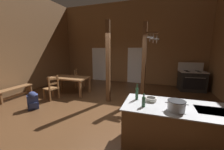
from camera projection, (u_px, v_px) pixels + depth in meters
The scene contains 18 objects.
ground_plane at pixel (102, 111), 4.43m from camera, with size 8.96×8.81×0.10m, color #4C301C.
wall_back at pixel (129, 43), 7.79m from camera, with size 8.96×0.14×4.59m, color brown.
wall_left at pixel (4, 40), 5.31m from camera, with size 0.14×8.81×4.59m, color brown.
glazed_door_back_left at pixel (100, 64), 8.54m from camera, with size 1.00×0.01×2.05m, color white.
glazed_panel_back_right at pixel (135, 66), 7.83m from camera, with size 0.84×0.01×2.05m, color white.
kitchen_island at pixel (180, 129), 2.57m from camera, with size 2.17×0.97×0.88m.
stove_range at pixel (192, 81), 6.41m from camera, with size 1.21×0.92×1.32m.
support_post_with_pot_rack at pixel (145, 59), 5.13m from camera, with size 0.59×0.24×2.94m.
support_post_center at pixel (108, 63), 4.86m from camera, with size 0.14×0.14×2.94m.
dining_table at pixel (70, 79), 5.98m from camera, with size 1.71×0.92×0.74m.
ladderback_chair_near_window at pixel (79, 79), 6.94m from camera, with size 0.57×0.57×0.95m.
ladderback_chair_by_post at pixel (52, 88), 5.25m from camera, with size 0.53×0.53×0.95m.
bench_along_left_wall at pixel (15, 91), 5.38m from camera, with size 0.38×1.34×0.44m.
backpack at pixel (33, 100), 4.39m from camera, with size 0.39×0.39×0.60m.
stockpot_on_counter at pixel (176, 106), 2.33m from camera, with size 0.37×0.30×0.18m.
mixing_bowl_on_counter at pixel (151, 99), 2.77m from camera, with size 0.22×0.22×0.08m.
bottle_tall_on_counter at pixel (137, 93), 2.85m from camera, with size 0.06×0.06×0.34m.
bottle_short_on_counter at pixel (144, 102), 2.50m from camera, with size 0.07×0.07×0.25m.
Camera 1 is at (1.66, -3.81, 1.93)m, focal length 21.48 mm.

